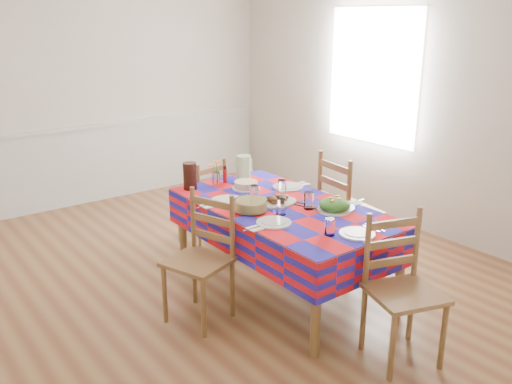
% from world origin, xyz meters
% --- Properties ---
extents(room, '(4.58, 5.08, 2.78)m').
position_xyz_m(room, '(0.00, 0.00, 1.35)').
color(room, brown).
rests_on(room, ground).
extents(wainscot, '(4.41, 0.06, 0.92)m').
position_xyz_m(wainscot, '(0.00, 2.48, 0.49)').
color(wainscot, silver).
rests_on(wainscot, room).
extents(window_right, '(0.00, 1.40, 1.40)m').
position_xyz_m(window_right, '(2.23, 0.30, 1.50)').
color(window_right, white).
rests_on(window_right, room).
extents(dining_table, '(0.99, 1.83, 0.71)m').
position_xyz_m(dining_table, '(0.29, -0.55, 0.64)').
color(dining_table, brown).
rests_on(dining_table, room).
extents(setting_near_head, '(0.39, 0.26, 0.12)m').
position_xyz_m(setting_near_head, '(0.26, -1.27, 0.74)').
color(setting_near_head, silver).
rests_on(setting_near_head, dining_table).
extents(setting_left_near, '(0.46, 0.27, 0.12)m').
position_xyz_m(setting_left_near, '(0.05, -0.77, 0.74)').
color(setting_left_near, silver).
rests_on(setting_left_near, dining_table).
extents(setting_left_far, '(0.50, 0.29, 0.13)m').
position_xyz_m(setting_left_far, '(0.06, -0.27, 0.74)').
color(setting_left_far, silver).
rests_on(setting_left_far, dining_table).
extents(setting_right_near, '(0.52, 0.30, 0.13)m').
position_xyz_m(setting_right_near, '(0.52, -0.81, 0.74)').
color(setting_right_near, silver).
rests_on(setting_right_near, dining_table).
extents(setting_right_far, '(0.49, 0.28, 0.13)m').
position_xyz_m(setting_right_far, '(0.57, -0.27, 0.74)').
color(setting_right_far, silver).
rests_on(setting_right_far, dining_table).
extents(meat_platter, '(0.33, 0.24, 0.06)m').
position_xyz_m(meat_platter, '(0.29, -0.50, 0.74)').
color(meat_platter, silver).
rests_on(meat_platter, dining_table).
extents(salad_platter, '(0.26, 0.26, 0.11)m').
position_xyz_m(salad_platter, '(0.52, -0.88, 0.76)').
color(salad_platter, silver).
rests_on(salad_platter, dining_table).
extents(pasta_bowl, '(0.25, 0.25, 0.09)m').
position_xyz_m(pasta_bowl, '(0.02, -0.51, 0.76)').
color(pasta_bowl, white).
rests_on(pasta_bowl, dining_table).
extents(cake, '(0.24, 0.24, 0.07)m').
position_xyz_m(cake, '(0.32, -0.04, 0.74)').
color(cake, silver).
rests_on(cake, dining_table).
extents(serving_utensils, '(0.13, 0.28, 0.01)m').
position_xyz_m(serving_utensils, '(0.42, -0.65, 0.72)').
color(serving_utensils, black).
rests_on(serving_utensils, dining_table).
extents(flower_vase, '(0.14, 0.12, 0.23)m').
position_xyz_m(flower_vase, '(0.17, 0.19, 0.81)').
color(flower_vase, white).
rests_on(flower_vase, dining_table).
extents(hot_sauce, '(0.04, 0.04, 0.15)m').
position_xyz_m(hot_sauce, '(0.28, 0.22, 0.79)').
color(hot_sauce, red).
rests_on(hot_sauce, dining_table).
extents(green_pitcher, '(0.13, 0.13, 0.22)m').
position_xyz_m(green_pitcher, '(0.46, 0.19, 0.82)').
color(green_pitcher, '#AAD797').
rests_on(green_pitcher, dining_table).
extents(tea_pitcher, '(0.11, 0.11, 0.23)m').
position_xyz_m(tea_pitcher, '(-0.06, 0.24, 0.83)').
color(tea_pitcher, black).
rests_on(tea_pitcher, dining_table).
extents(name_card, '(0.08, 0.02, 0.02)m').
position_xyz_m(name_card, '(0.28, -1.43, 0.72)').
color(name_card, silver).
rests_on(name_card, dining_table).
extents(chair_near, '(0.53, 0.52, 0.96)m').
position_xyz_m(chair_near, '(0.31, -1.70, 0.47)').
color(chair_near, brown).
rests_on(chair_near, room).
extents(chair_far, '(0.42, 0.41, 0.84)m').
position_xyz_m(chair_far, '(0.30, 0.61, 0.41)').
color(chair_far, brown).
rests_on(chair_far, room).
extents(chair_left, '(0.51, 0.52, 0.93)m').
position_xyz_m(chair_left, '(-0.44, -0.54, 0.46)').
color(chair_left, brown).
rests_on(chair_left, room).
extents(chair_right, '(0.48, 0.49, 1.02)m').
position_xyz_m(chair_right, '(1.02, -0.54, 0.50)').
color(chair_right, brown).
rests_on(chair_right, room).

